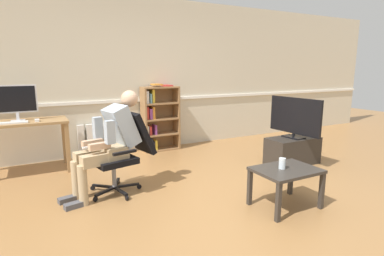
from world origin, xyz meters
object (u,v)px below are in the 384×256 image
object	(u,v)px
keyboard	(10,123)
coffee_table	(286,174)
imac_monitor	(16,100)
tv_stand	(292,151)
drinking_glass	(282,163)
person_seated	(110,141)
computer_desk	(15,129)
bookshelf	(157,118)
computer_mouse	(37,120)
tv_screen	(295,117)
office_chair	(125,149)
radiator	(103,139)

from	to	relation	value
keyboard	coffee_table	distance (m)	3.59
imac_monitor	tv_stand	distance (m)	4.14
drinking_glass	person_seated	bearing A→B (deg)	141.46
computer_desk	bookshelf	distance (m)	2.26
keyboard	computer_mouse	size ratio (longest dim) A/B	4.30
keyboard	tv_stand	world-z (taller)	keyboard
imac_monitor	tv_screen	bearing A→B (deg)	-22.53
drinking_glass	office_chair	bearing A→B (deg)	136.91
keyboard	computer_mouse	distance (m)	0.32
tv_screen	person_seated	bearing A→B (deg)	83.06
computer_desk	computer_mouse	distance (m)	0.33
person_seated	bookshelf	bearing A→B (deg)	129.97
tv_screen	imac_monitor	bearing A→B (deg)	63.88
keyboard	office_chair	bearing A→B (deg)	-42.69
computer_desk	tv_screen	world-z (taller)	tv_screen
tv_stand	drinking_glass	world-z (taller)	drinking_glass
bookshelf	coffee_table	world-z (taller)	bookshelf
tv_stand	coffee_table	xyz separation A→B (m)	(-1.22, -1.08, 0.16)
tv_stand	tv_screen	world-z (taller)	tv_screen
coffee_table	keyboard	bearing A→B (deg)	137.32
office_chair	imac_monitor	bearing A→B (deg)	-152.39
keyboard	person_seated	distance (m)	1.58
computer_desk	imac_monitor	bearing A→B (deg)	57.94
drinking_glass	bookshelf	bearing A→B (deg)	96.02
computer_desk	coffee_table	xyz separation A→B (m)	(2.58, -2.56, -0.28)
imac_monitor	coffee_table	bearing A→B (deg)	-46.15
computer_mouse	tv_screen	world-z (taller)	tv_screen
computer_mouse	drinking_glass	world-z (taller)	computer_mouse
keyboard	computer_mouse	bearing A→B (deg)	3.53
radiator	tv_screen	world-z (taller)	tv_screen
computer_desk	computer_mouse	size ratio (longest dim) A/B	13.63
computer_mouse	person_seated	distance (m)	1.40
computer_mouse	radiator	world-z (taller)	computer_mouse
person_seated	drinking_glass	world-z (taller)	person_seated
tv_stand	office_chair	bearing A→B (deg)	175.52
radiator	tv_stand	distance (m)	3.15
office_chair	person_seated	bearing A→B (deg)	-90.00
computer_desk	person_seated	size ratio (longest dim) A/B	1.11
keyboard	person_seated	xyz separation A→B (m)	(1.04, -1.17, -0.11)
keyboard	office_chair	xyz separation A→B (m)	(1.23, -1.13, -0.24)
imac_monitor	office_chair	bearing A→B (deg)	-49.88
bookshelf	office_chair	bearing A→B (deg)	-123.85
computer_desk	radiator	bearing A→B (deg)	17.16
imac_monitor	tv_stand	bearing A→B (deg)	-22.54
imac_monitor	person_seated	world-z (taller)	imac_monitor
computer_mouse	drinking_glass	bearing A→B (deg)	-46.99
coffee_table	bookshelf	bearing A→B (deg)	96.84
computer_desk	radiator	distance (m)	1.37
imac_monitor	drinking_glass	bearing A→B (deg)	-46.41
keyboard	bookshelf	bearing A→B (deg)	10.75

